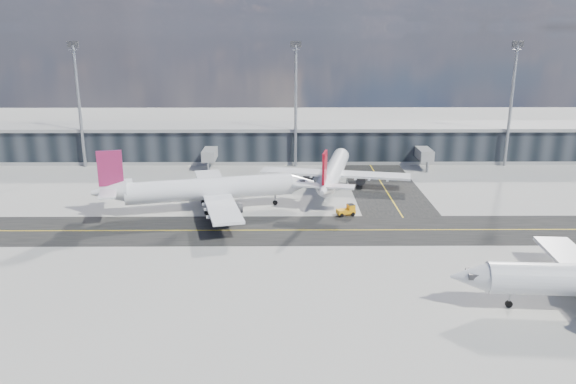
# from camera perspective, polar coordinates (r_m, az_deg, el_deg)

# --- Properties ---
(ground) EXTENTS (300.00, 300.00, 0.00)m
(ground) POSITION_cam_1_polar(r_m,az_deg,el_deg) (88.06, 1.38, -4.80)
(ground) COLOR gray
(ground) RESTS_ON ground
(taxiway_lanes) EXTENTS (180.00, 63.00, 0.03)m
(taxiway_lanes) POSITION_cam_1_polar(r_m,az_deg,el_deg) (98.33, 3.47, -2.52)
(taxiway_lanes) COLOR black
(taxiway_lanes) RESTS_ON ground
(terminal_concourse) EXTENTS (152.00, 19.80, 8.80)m
(terminal_concourse) POSITION_cam_1_polar(r_m,az_deg,el_deg) (139.81, 0.73, 4.94)
(terminal_concourse) COLOR black
(terminal_concourse) RESTS_ON ground
(floodlight_masts) EXTENTS (102.50, 0.70, 28.90)m
(floodlight_masts) POSITION_cam_1_polar(r_m,az_deg,el_deg) (131.11, 0.78, 9.28)
(floodlight_masts) COLOR gray
(floodlight_masts) RESTS_ON ground
(airliner_af) EXTENTS (39.57, 34.00, 11.82)m
(airliner_af) POSITION_cam_1_polar(r_m,az_deg,el_deg) (101.73, -8.23, 0.28)
(airliner_af) COLOR white
(airliner_af) RESTS_ON ground
(airliner_redtail) EXTENTS (31.14, 36.29, 10.80)m
(airliner_redtail) POSITION_cam_1_polar(r_m,az_deg,el_deg) (115.07, 4.67, 2.12)
(airliner_redtail) COLOR white
(airliner_redtail) RESTS_ON ground
(baggage_tug) EXTENTS (3.47, 2.40, 1.98)m
(baggage_tug) POSITION_cam_1_polar(r_m,az_deg,el_deg) (99.09, 6.06, -1.83)
(baggage_tug) COLOR #FFA20D
(baggage_tug) RESTS_ON ground
(service_van) EXTENTS (2.64, 5.45, 1.49)m
(service_van) POSITION_cam_1_polar(r_m,az_deg,el_deg) (116.37, 4.60, 0.84)
(service_van) COLOR white
(service_van) RESTS_ON ground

